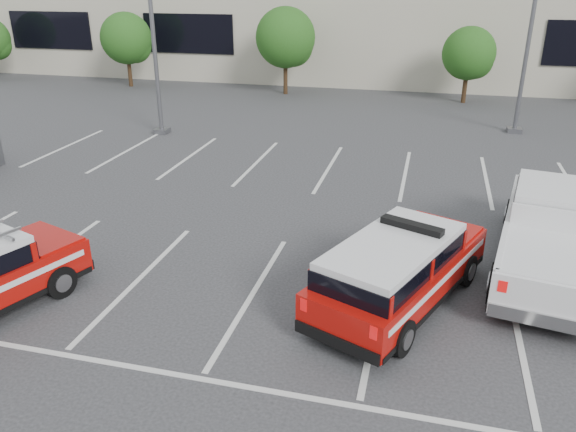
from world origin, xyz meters
The scene contains 10 objects.
ground centered at (0.00, 0.00, 0.00)m, with size 120.00×120.00×0.00m, color #2D2D2F.
stall_markings centered at (0.00, 4.50, 0.01)m, with size 23.00×15.00×0.01m, color silver.
convention_building centered at (0.18, 31.86, 4.72)m, with size 60.00×16.99×13.20m.
tree_left centered at (-14.91, 22.05, 2.77)m, with size 3.07×3.07×4.42m.
tree_mid_left centered at (-4.91, 22.05, 3.04)m, with size 3.37×3.37×4.85m.
tree_mid_right centered at (5.09, 22.05, 2.50)m, with size 2.77×2.77×3.99m.
light_pole_left centered at (-8.00, 12.00, 5.19)m, with size 0.90×0.60×10.24m.
light_pole_mid centered at (7.00, 16.00, 5.19)m, with size 0.90×0.60×10.24m.
fire_chief_suv centered at (3.05, 0.40, 0.71)m, with size 3.54×5.22×1.73m.
white_pickup centered at (6.35, 2.80, 0.76)m, with size 3.17×6.46×1.90m.
Camera 1 is at (3.36, -9.95, 6.33)m, focal length 35.00 mm.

